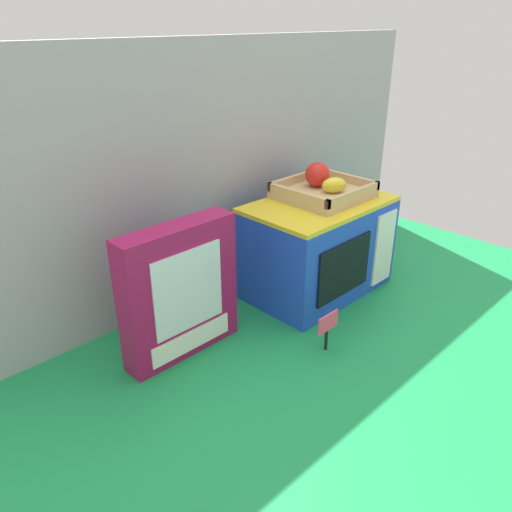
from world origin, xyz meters
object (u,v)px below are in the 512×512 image
Objects in this scene: price_sign at (328,326)px; toy_microwave at (317,247)px; cookie_set_box at (180,292)px; food_groups_crate at (323,188)px.

toy_microwave is at bearing 44.34° from price_sign.
toy_microwave is 0.47m from cookie_set_box.
price_sign is at bearing -135.66° from toy_microwave.
food_groups_crate is 2.34× the size of price_sign.
price_sign is (0.25, -0.24, -0.10)m from cookie_set_box.
food_groups_crate is 0.53m from cookie_set_box.
food_groups_crate reaches higher than toy_microwave.
food_groups_crate reaches higher than cookie_set_box.
food_groups_crate reaches higher than price_sign.
toy_microwave is 1.76× the size of food_groups_crate.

